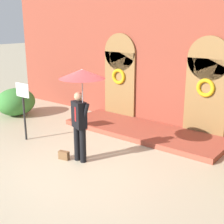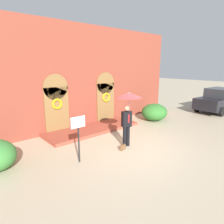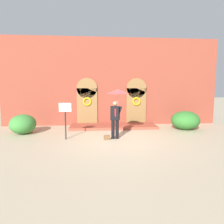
% 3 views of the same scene
% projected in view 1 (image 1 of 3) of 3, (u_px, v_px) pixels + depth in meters
% --- Properties ---
extents(ground_plane, '(80.00, 80.00, 0.00)m').
position_uv_depth(ground_plane, '(76.00, 167.00, 7.63)').
color(ground_plane, tan).
extents(building_facade, '(14.00, 2.30, 5.60)m').
position_uv_depth(building_facade, '(164.00, 46.00, 10.02)').
color(building_facade, brown).
rests_on(building_facade, ground).
extents(person_with_umbrella, '(1.10, 1.10, 2.36)m').
position_uv_depth(person_with_umbrella, '(81.00, 88.00, 7.38)').
color(person_with_umbrella, black).
rests_on(person_with_umbrella, ground).
extents(handbag, '(0.30, 0.18, 0.22)m').
position_uv_depth(handbag, '(64.00, 155.00, 8.02)').
color(handbag, brown).
rests_on(handbag, ground).
extents(sign_post, '(0.56, 0.06, 1.72)m').
position_uv_depth(sign_post, '(23.00, 102.00, 9.09)').
color(sign_post, black).
rests_on(sign_post, ground).
extents(shrub_left, '(1.33, 1.50, 1.03)m').
position_uv_depth(shrub_left, '(16.00, 102.00, 11.76)').
color(shrub_left, '#387A33').
rests_on(shrub_left, ground).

